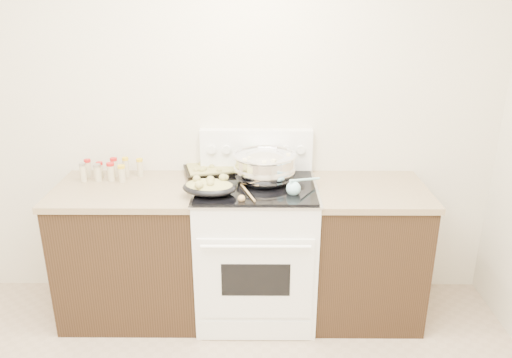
{
  "coord_description": "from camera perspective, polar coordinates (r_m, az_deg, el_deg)",
  "views": [
    {
      "loc": [
        0.37,
        -1.53,
        2.1
      ],
      "look_at": [
        0.35,
        1.37,
        1.0
      ],
      "focal_mm": 35.0,
      "sensor_mm": 36.0,
      "label": 1
    }
  ],
  "objects": [
    {
      "name": "wooden_spoon",
      "position": [
        2.96,
        -1.38,
        -1.97
      ],
      "size": [
        0.11,
        0.27,
        0.04
      ],
      "color": "tan",
      "rests_on": "kitchen_range"
    },
    {
      "name": "kitchen_range",
      "position": [
        3.36,
        0.01,
        -7.82
      ],
      "size": [
        0.78,
        0.73,
        1.22
      ],
      "color": "white",
      "rests_on": "ground"
    },
    {
      "name": "spice_jars",
      "position": [
        3.46,
        -16.4,
        1.01
      ],
      "size": [
        0.39,
        0.15,
        0.13
      ],
      "color": "#BFB28C",
      "rests_on": "counter_left"
    },
    {
      "name": "counter_left",
      "position": [
        3.49,
        -13.9,
        -7.92
      ],
      "size": [
        0.93,
        0.67,
        0.92
      ],
      "color": "black",
      "rests_on": "ground"
    },
    {
      "name": "blue_ladle",
      "position": [
        3.03,
        4.42,
        -0.99
      ],
      "size": [
        0.23,
        0.23,
        0.11
      ],
      "color": "#97D4E1",
      "rests_on": "kitchen_range"
    },
    {
      "name": "room_shell",
      "position": [
        1.62,
        -12.81,
        6.17
      ],
      "size": [
        4.1,
        3.6,
        2.75
      ],
      "color": "beige",
      "rests_on": "ground"
    },
    {
      "name": "roasting_pan",
      "position": [
        3.02,
        -5.37,
        -0.87
      ],
      "size": [
        0.36,
        0.28,
        0.11
      ],
      "color": "black",
      "rests_on": "kitchen_range"
    },
    {
      "name": "mixing_bowl",
      "position": [
        3.19,
        0.99,
        1.33
      ],
      "size": [
        0.44,
        0.44,
        0.24
      ],
      "color": "silver",
      "rests_on": "kitchen_range"
    },
    {
      "name": "baking_sheet",
      "position": [
        3.41,
        -4.8,
        1.17
      ],
      "size": [
        0.45,
        0.37,
        0.06
      ],
      "color": "black",
      "rests_on": "kitchen_range"
    },
    {
      "name": "counter_right",
      "position": [
        3.46,
        12.32,
        -8.04
      ],
      "size": [
        0.73,
        0.67,
        0.92
      ],
      "color": "black",
      "rests_on": "ground"
    }
  ]
}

